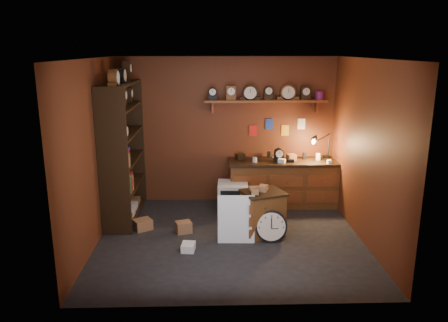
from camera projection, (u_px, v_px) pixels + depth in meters
floor at (230, 238)px, 6.71m from camera, size 4.00×4.00×0.00m
room_shell at (233, 127)px, 6.38m from camera, size 4.02×3.62×2.71m
shelving_unit at (121, 146)px, 7.29m from camera, size 0.47×1.60×2.58m
workbench at (284, 180)px, 8.05m from camera, size 2.04×0.66×1.36m
low_cabinet at (263, 211)px, 6.78m from camera, size 0.75×0.69×0.79m
big_round_clock at (271, 226)px, 6.56m from camera, size 0.49×0.16×0.49m
white_panel at (236, 241)px, 6.62m from camera, size 0.56×0.17×0.73m
mini_fridge at (233, 198)px, 7.71m from camera, size 0.55×0.56×0.54m
floor_box_a at (143, 224)px, 7.03m from camera, size 0.35×0.34×0.17m
floor_box_b at (188, 247)px, 6.29m from camera, size 0.21×0.24×0.11m
floor_box_c at (184, 227)px, 6.91m from camera, size 0.29×0.26×0.18m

